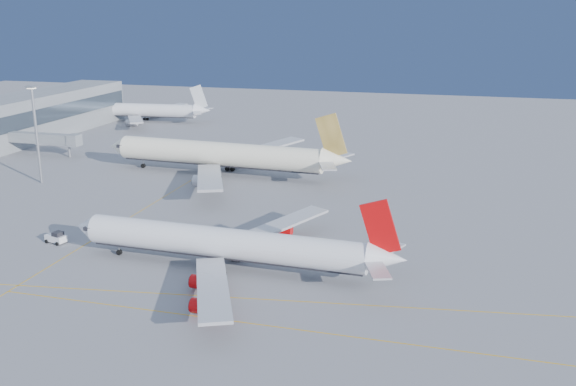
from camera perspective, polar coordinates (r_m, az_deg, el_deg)
The scene contains 9 objects.
ground at distance 103.72m, azimuth -0.79°, elevation -8.08°, with size 500.00×500.00×0.00m, color slate.
terminal at distance 228.41m, azimuth -23.24°, elevation 5.92°, with size 18.40×110.00×15.00m.
jet_bridge at distance 205.51m, azimuth -20.59°, elevation 4.54°, with size 23.60×3.60×6.90m.
taxiway_lines at distance 113.78m, azimuth -7.06°, elevation -5.96°, with size 118.86×140.00×0.02m.
airliner_virgin at distance 108.21m, azimuth -5.18°, elevation -4.57°, with size 59.55×53.51×14.70m.
airliner_etihad at distance 170.24m, azimuth -5.67°, elevation 3.41°, with size 69.41×64.06×18.12m.
airliner_third at distance 259.12m, azimuth -12.80°, elevation 7.19°, with size 55.78×51.26×14.96m.
pushback_tug at distance 128.49m, azimuth -19.90°, elevation -3.74°, with size 4.35×3.19×2.25m.
light_mast at distance 171.60m, azimuth -21.52°, elevation 5.53°, with size 2.12×2.12×24.52m.
Camera 1 is at (26.52, -90.94, 42.24)m, focal length 40.00 mm.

